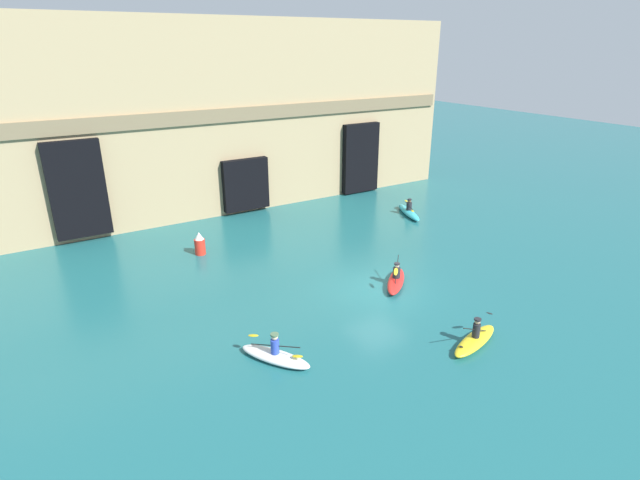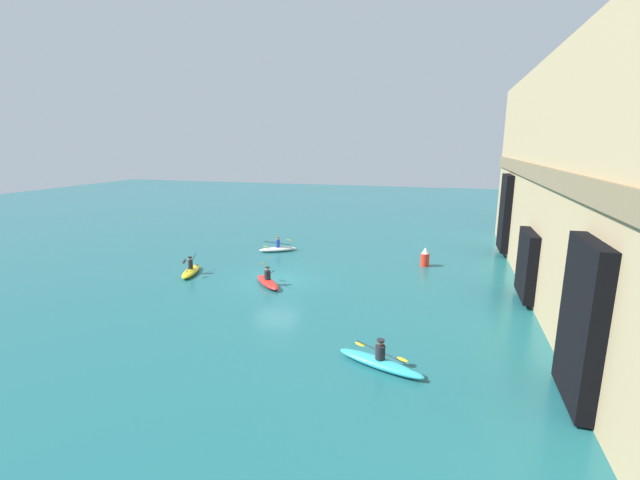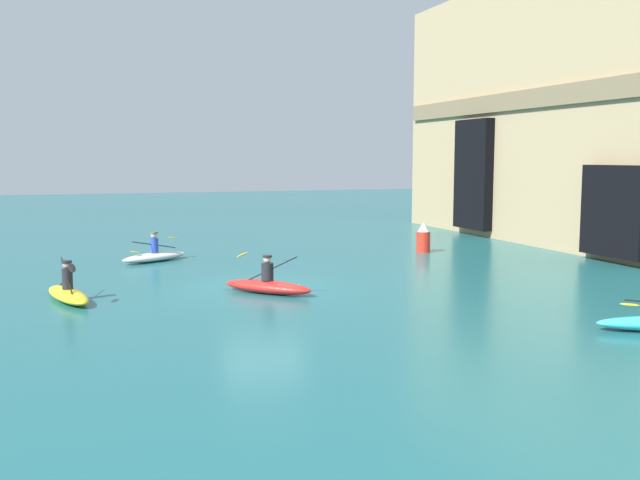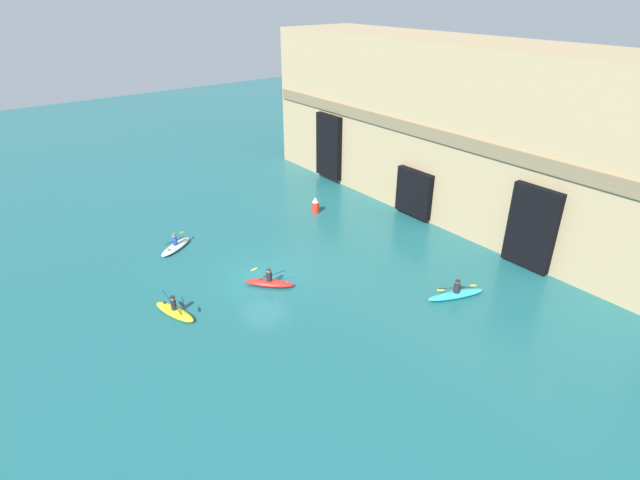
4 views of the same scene
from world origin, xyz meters
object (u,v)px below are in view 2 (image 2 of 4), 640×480
kayak_red (268,281)px  kayak_cyan (380,362)px  marker_buoy (425,257)px  kayak_white (278,248)px  kayak_yellow (191,271)px

kayak_red → kayak_cyan: (7.39, 7.60, -0.02)m
marker_buoy → kayak_white: bearing=-95.0°
kayak_yellow → marker_buoy: bearing=-82.9°
kayak_white → kayak_yellow: bearing=35.4°
kayak_red → kayak_cyan: size_ratio=0.74×
kayak_yellow → kayak_white: size_ratio=1.05×
kayak_yellow → kayak_red: (0.69, 5.49, 0.03)m
marker_buoy → kayak_red: bearing=-51.6°
kayak_yellow → kayak_red: 5.53m
kayak_cyan → marker_buoy: bearing=107.1°
kayak_yellow → kayak_white: bearing=-39.8°
kayak_cyan → marker_buoy: marker_buoy is taller
kayak_cyan → marker_buoy: (-14.06, 0.83, 0.36)m
kayak_red → kayak_yellow: bearing=39.4°
kayak_red → marker_buoy: (-6.67, 8.43, 0.35)m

